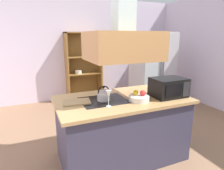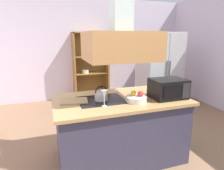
% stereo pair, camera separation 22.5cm
% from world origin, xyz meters
% --- Properties ---
extents(ground_plane, '(7.80, 7.80, 0.00)m').
position_xyz_m(ground_plane, '(0.00, 0.00, 0.00)').
color(ground_plane, '#866248').
extents(wall_back, '(6.00, 0.12, 2.70)m').
position_xyz_m(wall_back, '(0.00, 3.00, 1.35)').
color(wall_back, silver).
rests_on(wall_back, ground).
extents(kitchen_island, '(1.78, 1.00, 0.90)m').
position_xyz_m(kitchen_island, '(-0.03, -0.07, 0.45)').
color(kitchen_island, '#37364C').
rests_on(kitchen_island, ground).
extents(range_hood, '(0.90, 0.70, 1.28)m').
position_xyz_m(range_hood, '(-0.03, -0.07, 1.72)').
color(range_hood, '#BC814A').
extents(refrigerator, '(0.90, 0.78, 1.81)m').
position_xyz_m(refrigerator, '(1.61, 1.62, 0.90)').
color(refrigerator, '#B3B4BE').
rests_on(refrigerator, ground).
extents(dish_cabinet, '(0.95, 0.40, 1.82)m').
position_xyz_m(dish_cabinet, '(0.19, 2.78, 0.81)').
color(dish_cabinet, olive).
rests_on(dish_cabinet, ground).
extents(kettle, '(0.17, 0.17, 0.20)m').
position_xyz_m(kettle, '(-0.30, -0.07, 0.98)').
color(kettle, '#BCB5B6').
rests_on(kettle, kitchen_island).
extents(cutting_board, '(0.37, 0.29, 0.02)m').
position_xyz_m(cutting_board, '(-0.64, -0.02, 0.91)').
color(cutting_board, '#A48457').
rests_on(cutting_board, kitchen_island).
extents(microwave, '(0.46, 0.35, 0.26)m').
position_xyz_m(microwave, '(0.60, -0.25, 1.03)').
color(microwave, black).
rests_on(microwave, kitchen_island).
extents(wine_glass_on_counter, '(0.08, 0.08, 0.21)m').
position_xyz_m(wine_glass_on_counter, '(-0.32, -0.30, 1.05)').
color(wine_glass_on_counter, silver).
rests_on(wine_glass_on_counter, kitchen_island).
extents(fruit_bowl, '(0.27, 0.27, 0.14)m').
position_xyz_m(fruit_bowl, '(0.12, -0.26, 0.94)').
color(fruit_bowl, silver).
rests_on(fruit_bowl, kitchen_island).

